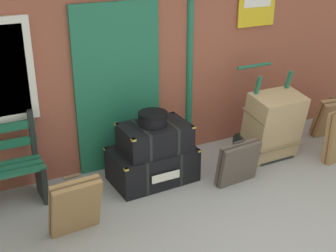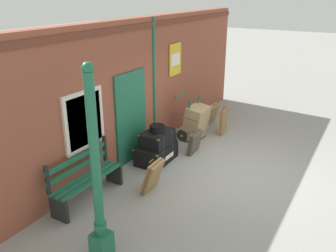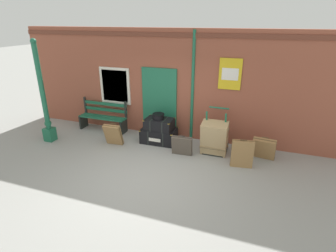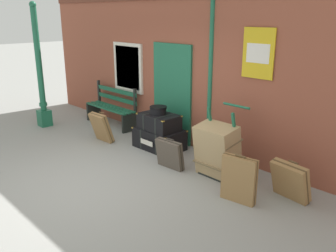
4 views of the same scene
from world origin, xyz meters
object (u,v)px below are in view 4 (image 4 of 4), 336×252
lamp_post (41,81)px  large_brown_trunk (217,150)px  suitcase_umber (290,181)px  round_hatbox (158,110)px  suitcase_slate (101,127)px  porters_trolley (223,158)px  steamer_trunk_base (159,138)px  suitcase_brown (239,179)px  steamer_trunk_middle (159,122)px  platform_bench (112,107)px  suitcase_olive (170,154)px

lamp_post → large_brown_trunk: bearing=9.4°
large_brown_trunk → suitcase_umber: size_ratio=1.54×
large_brown_trunk → round_hatbox: bearing=174.1°
round_hatbox → suitcase_slate: size_ratio=0.52×
porters_trolley → suitcase_slate: porters_trolley is taller
steamer_trunk_base → large_brown_trunk: (1.67, -0.20, 0.26)m
porters_trolley → suitcase_slate: (-2.84, -0.62, 0.06)m
round_hatbox → large_brown_trunk: 1.72m
lamp_post → porters_trolley: lamp_post is taller
lamp_post → suitcase_brown: bearing=3.5°
steamer_trunk_base → steamer_trunk_middle: 0.37m
steamer_trunk_middle → suitcase_brown: steamer_trunk_middle is taller
platform_bench → large_brown_trunk: (3.73, -0.49, 0.02)m
large_brown_trunk → suitcase_slate: size_ratio=1.41×
suitcase_slate → large_brown_trunk: bearing=8.8°
platform_bench → steamer_trunk_middle: platform_bench is taller
round_hatbox → porters_trolley: bearing=0.1°
lamp_post → suitcase_brown: lamp_post is taller
steamer_trunk_middle → suitcase_umber: bearing=-0.6°
steamer_trunk_middle → suitcase_brown: size_ratio=1.09×
steamer_trunk_base → large_brown_trunk: size_ratio=1.10×
round_hatbox → porters_trolley: porters_trolley is taller
steamer_trunk_middle → suitcase_olive: steamer_trunk_middle is taller
porters_trolley → suitcase_olive: (-0.80, -0.53, -0.00)m
suitcase_olive → steamer_trunk_base: bearing=147.8°
large_brown_trunk → suitcase_slate: large_brown_trunk is taller
porters_trolley → large_brown_trunk: porters_trolley is taller
steamer_trunk_base → porters_trolley: bearing=-0.8°
round_hatbox → suitcase_brown: size_ratio=0.47×
suitcase_brown → suitcase_slate: size_ratio=1.12×
suitcase_slate → suitcase_olive: size_ratio=1.18×
lamp_post → suitcase_slate: 2.16m
platform_bench → suitcase_brown: (4.51, -0.94, -0.09)m
round_hatbox → suitcase_olive: size_ratio=0.62×
suitcase_brown → suitcase_olive: bearing=176.1°
platform_bench → steamer_trunk_middle: 2.11m
steamer_trunk_middle → suitcase_umber: size_ratio=1.33×
lamp_post → steamer_trunk_middle: (3.16, 0.97, -0.54)m
lamp_post → round_hatbox: size_ratio=8.50×
steamer_trunk_middle → round_hatbox: round_hatbox is taller
platform_bench → suitcase_umber: size_ratio=2.63×
large_brown_trunk → steamer_trunk_base: bearing=173.1°
large_brown_trunk → steamer_trunk_middle: bearing=173.9°
large_brown_trunk → suitcase_brown: large_brown_trunk is taller
lamp_post → round_hatbox: 3.30m
suitcase_brown → suitcase_umber: 0.78m
steamer_trunk_base → suitcase_olive: (0.88, -0.55, 0.06)m
platform_bench → suitcase_olive: platform_bench is taller
lamp_post → round_hatbox: bearing=17.2°
round_hatbox → suitcase_olive: 1.17m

